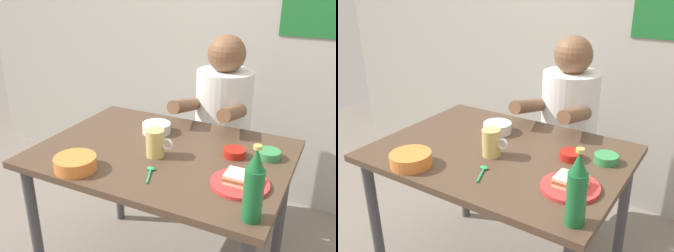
{
  "view_description": "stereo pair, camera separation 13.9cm",
  "coord_description": "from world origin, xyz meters",
  "views": [
    {
      "loc": [
        0.7,
        -1.33,
        1.47
      ],
      "look_at": [
        0.0,
        0.05,
        0.84
      ],
      "focal_mm": 40.01,
      "sensor_mm": 36.0,
      "label": 1
    },
    {
      "loc": [
        0.82,
        -1.26,
        1.47
      ],
      "look_at": [
        0.0,
        0.05,
        0.84
      ],
      "focal_mm": 40.01,
      "sensor_mm": 36.0,
      "label": 2
    }
  ],
  "objects": [
    {
      "name": "wall_back",
      "position": [
        0.0,
        1.05,
        1.3
      ],
      "size": [
        4.4,
        0.09,
        2.6
      ],
      "color": "#ADA89E",
      "rests_on": "ground"
    },
    {
      "name": "dining_table",
      "position": [
        0.0,
        0.0,
        0.65
      ],
      "size": [
        1.1,
        0.8,
        0.74
      ],
      "color": "#4C3828",
      "rests_on": "ground"
    },
    {
      "name": "stool",
      "position": [
        0.06,
        0.63,
        0.35
      ],
      "size": [
        0.34,
        0.34,
        0.45
      ],
      "color": "#4C4C51",
      "rests_on": "ground"
    },
    {
      "name": "person_seated",
      "position": [
        0.06,
        0.62,
        0.77
      ],
      "size": [
        0.33,
        0.56,
        0.72
      ],
      "color": "white",
      "rests_on": "stool"
    },
    {
      "name": "plate_orange",
      "position": [
        0.39,
        -0.13,
        0.75
      ],
      "size": [
        0.22,
        0.22,
        0.01
      ],
      "primitive_type": "cylinder",
      "color": "red",
      "rests_on": "dining_table"
    },
    {
      "name": "sandwich",
      "position": [
        0.39,
        -0.13,
        0.77
      ],
      "size": [
        0.11,
        0.09,
        0.04
      ],
      "color": "beige",
      "rests_on": "plate_orange"
    },
    {
      "name": "beer_mug",
      "position": [
        -0.0,
        -0.06,
        0.8
      ],
      "size": [
        0.13,
        0.08,
        0.12
      ],
      "color": "#D1BC66",
      "rests_on": "dining_table"
    },
    {
      "name": "beer_bottle",
      "position": [
        0.48,
        -0.32,
        0.86
      ],
      "size": [
        0.06,
        0.06,
        0.26
      ],
      "color": "#19602D",
      "rests_on": "dining_table"
    },
    {
      "name": "rice_bowl_white",
      "position": [
        -0.12,
        0.17,
        0.77
      ],
      "size": [
        0.14,
        0.14,
        0.05
      ],
      "color": "silver",
      "rests_on": "dining_table"
    },
    {
      "name": "sambal_bowl_red",
      "position": [
        0.3,
        0.09,
        0.76
      ],
      "size": [
        0.1,
        0.1,
        0.03
      ],
      "color": "#B21E14",
      "rests_on": "dining_table"
    },
    {
      "name": "soup_bowl_orange",
      "position": [
        -0.23,
        -0.31,
        0.77
      ],
      "size": [
        0.17,
        0.17,
        0.05
      ],
      "color": "orange",
      "rests_on": "dining_table"
    },
    {
      "name": "dip_bowl_green",
      "position": [
        0.43,
        0.14,
        0.76
      ],
      "size": [
        0.1,
        0.1,
        0.03
      ],
      "color": "#388C4C",
      "rests_on": "dining_table"
    },
    {
      "name": "spoon",
      "position": [
        0.05,
        -0.2,
        0.75
      ],
      "size": [
        0.06,
        0.12,
        0.01
      ],
      "color": "#26A559",
      "rests_on": "dining_table"
    }
  ]
}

